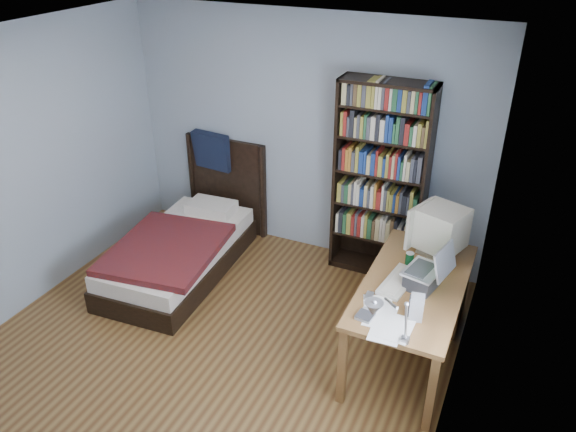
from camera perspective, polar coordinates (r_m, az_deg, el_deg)
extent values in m
plane|color=#523118|center=(4.83, -8.78, -14.48)|extent=(4.20, 4.20, 0.00)
plane|color=white|center=(3.64, -11.77, 15.76)|extent=(4.20, 4.20, 0.00)
cube|color=#98A4B2|center=(5.76, 1.57, 8.00)|extent=(3.80, 0.04, 2.50)
cube|color=#98A4B2|center=(3.52, 16.93, -7.93)|extent=(0.04, 4.20, 2.50)
cube|color=white|center=(3.28, 16.78, -6.52)|extent=(0.01, 1.14, 1.14)
cube|color=white|center=(3.28, 16.68, -6.50)|extent=(0.01, 1.00, 1.00)
cube|color=brown|center=(4.51, 12.70, -6.82)|extent=(0.75, 1.51, 0.04)
cube|color=brown|center=(4.27, 5.55, -14.91)|extent=(0.06, 0.06, 0.69)
cube|color=brown|center=(4.18, 14.36, -17.08)|extent=(0.06, 0.06, 0.69)
cube|color=brown|center=(5.34, 10.63, -5.23)|extent=(0.06, 0.06, 0.69)
cube|color=brown|center=(5.27, 17.49, -6.71)|extent=(0.06, 0.06, 0.69)
cube|color=brown|center=(5.16, 13.64, -6.96)|extent=(0.69, 0.40, 0.68)
cube|color=beige|center=(4.90, 14.60, -3.54)|extent=(0.29, 0.27, 0.03)
cylinder|color=beige|center=(4.88, 14.66, -3.13)|extent=(0.09, 0.09, 0.05)
cube|color=beige|center=(4.78, 15.27, -1.16)|extent=(0.46, 0.45, 0.34)
cube|color=#B5AC97|center=(4.80, 13.16, -0.73)|extent=(0.15, 0.35, 0.36)
cube|color=#3C74D8|center=(4.80, 13.00, -0.70)|extent=(0.10, 0.26, 0.24)
cube|color=#2D2D30|center=(4.43, 13.44, -6.25)|extent=(0.26, 0.29, 0.14)
cube|color=#B9B9BE|center=(4.38, 13.56, -5.37)|extent=(0.30, 0.36, 0.02)
cube|color=#2D2D30|center=(4.38, 13.32, -5.20)|extent=(0.20, 0.28, 0.00)
cube|color=#B9B9BE|center=(4.30, 15.67, -4.46)|extent=(0.14, 0.32, 0.22)
cube|color=#0CBF26|center=(4.30, 15.53, -4.43)|extent=(0.11, 0.26, 0.18)
cube|color=#99999E|center=(3.92, 11.81, -12.20)|extent=(0.06, 0.05, 0.04)
cylinder|color=#99999E|center=(3.75, 11.89, -10.44)|extent=(0.02, 0.13, 0.37)
cylinder|color=#99999E|center=(3.44, 10.41, -8.72)|extent=(0.15, 0.30, 0.18)
cone|color=#99999E|center=(3.32, 8.68, -9.33)|extent=(0.11, 0.11, 0.09)
cube|color=#B5AC97|center=(4.46, 11.13, -6.59)|extent=(0.25, 0.48, 0.04)
cube|color=gray|center=(4.09, 12.94, -9.04)|extent=(0.11, 0.11, 0.19)
cylinder|color=#073413|center=(4.66, 12.23, -4.35)|extent=(0.07, 0.07, 0.12)
ellipsoid|color=silver|center=(4.70, 13.42, -4.78)|extent=(0.06, 0.11, 0.04)
cube|color=#B9B9BE|center=(4.28, 8.22, -8.06)|extent=(0.06, 0.11, 0.02)
cube|color=gray|center=(4.12, 7.80, -9.62)|extent=(0.05, 0.09, 0.02)
cube|color=gray|center=(4.08, 7.83, -10.07)|extent=(0.13, 0.13, 0.02)
cube|color=black|center=(5.58, 5.16, 4.22)|extent=(0.03, 0.30, 1.97)
cube|color=black|center=(5.39, 13.75, 2.56)|extent=(0.03, 0.30, 1.97)
cube|color=black|center=(5.14, 10.24, 13.25)|extent=(0.89, 0.30, 0.03)
cube|color=black|center=(5.93, 8.66, -4.96)|extent=(0.89, 0.30, 0.06)
cube|color=black|center=(5.59, 9.78, 3.96)|extent=(0.89, 0.02, 1.97)
cube|color=olive|center=(5.44, 9.35, 3.62)|extent=(0.81, 0.22, 1.77)
cube|color=black|center=(5.87, -10.92, -4.65)|extent=(1.02, 1.87, 0.22)
cube|color=beige|center=(5.77, -11.09, -3.06)|extent=(0.98, 1.81, 0.16)
cube|color=maroon|center=(5.54, -12.26, -3.27)|extent=(1.12, 1.30, 0.07)
cube|color=beige|center=(6.17, -7.77, 0.86)|extent=(0.52, 0.35, 0.12)
cube|color=black|center=(6.39, -6.20, 3.14)|extent=(0.97, 0.05, 1.10)
cylinder|color=black|center=(6.60, -9.72, 3.75)|extent=(0.06, 0.06, 1.10)
cylinder|color=black|center=(6.17, -2.64, 2.34)|extent=(0.06, 0.06, 1.10)
cube|color=black|center=(6.28, -7.72, 6.57)|extent=(0.46, 0.20, 0.43)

